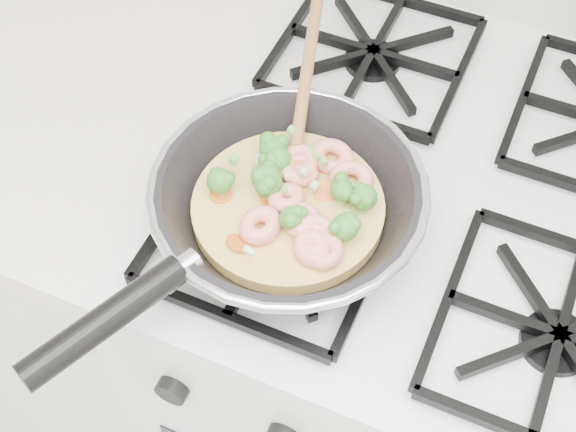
% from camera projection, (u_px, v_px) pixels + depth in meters
% --- Properties ---
extents(stove, '(0.60, 0.60, 0.92)m').
position_uv_depth(stove, '(406.00, 363.00, 1.26)').
color(stove, white).
rests_on(stove, ground).
extents(skillet, '(0.29, 0.57, 0.09)m').
position_uv_depth(skillet, '(286.00, 202.00, 0.83)').
color(skillet, black).
rests_on(skillet, stove).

